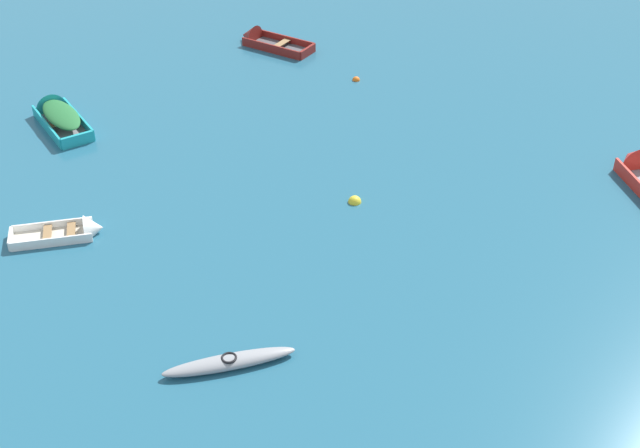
% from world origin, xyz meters
% --- Properties ---
extents(rowboat_turquoise_near_right, '(3.11, 3.44, 1.13)m').
position_xyz_m(rowboat_turquoise_near_right, '(-10.22, 26.96, 0.31)').
color(rowboat_turquoise_near_right, gray).
rests_on(rowboat_turquoise_near_right, ground_plane).
extents(rowboat_maroon_back_row_center, '(3.56, 2.49, 1.08)m').
position_xyz_m(rowboat_maroon_back_row_center, '(-4.08, 34.84, 0.17)').
color(rowboat_maroon_back_row_center, '#4C4C51').
rests_on(rowboat_maroon_back_row_center, ground_plane).
extents(kayak_grey_foreground_center, '(3.23, 1.70, 0.31)m').
position_xyz_m(kayak_grey_foreground_center, '(-1.53, 15.30, 0.15)').
color(kayak_grey_foreground_center, gray).
rests_on(kayak_grey_foreground_center, ground_plane).
extents(rowboat_white_midfield_right, '(2.81, 1.68, 0.84)m').
position_xyz_m(rowboat_white_midfield_right, '(-7.10, 20.17, 0.13)').
color(rowboat_white_midfield_right, beige).
rests_on(rowboat_white_midfield_right, ground_plane).
extents(mooring_buoy_far_field, '(0.31, 0.31, 0.31)m').
position_xyz_m(mooring_buoy_far_field, '(0.29, 31.65, 0.00)').
color(mooring_buoy_far_field, orange).
rests_on(mooring_buoy_far_field, ground_plane).
extents(mooring_buoy_midfield, '(0.42, 0.42, 0.42)m').
position_xyz_m(mooring_buoy_midfield, '(0.92, 22.85, 0.00)').
color(mooring_buoy_midfield, yellow).
rests_on(mooring_buoy_midfield, ground_plane).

